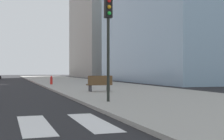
{
  "coord_description": "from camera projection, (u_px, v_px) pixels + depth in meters",
  "views": [
    {
      "loc": [
        3.64,
        -6.28,
        1.67
      ],
      "look_at": [
        17.36,
        36.1,
        1.67
      ],
      "focal_mm": 53.19,
      "sensor_mm": 36.0,
      "label": 1
    }
  ],
  "objects": [
    {
      "name": "sidewalk_kerb_east",
      "position": [
        113.0,
        89.0,
        27.63
      ],
      "size": [
        10.0,
        120.0,
        0.15
      ],
      "primitive_type": "cube",
      "color": "#9E9B93",
      "rests_on": "ground"
    },
    {
      "name": "parking_garage_concrete",
      "position": [
        116.0,
        15.0,
        79.09
      ],
      "size": [
        18.0,
        24.0,
        29.83
      ],
      "primitive_type": "cube",
      "color": "#9E9B93",
      "rests_on": "ground"
    },
    {
      "name": "traffic_light_near_corner",
      "position": [
        108.0,
        28.0,
        15.96
      ],
      "size": [
        0.36,
        0.41,
        5.03
      ],
      "rotation": [
        0.0,
        0.0,
        3.14
      ],
      "color": "black",
      "rests_on": "sidewalk_kerb_east"
    },
    {
      "name": "park_bench",
      "position": [
        100.0,
        84.0,
        23.43
      ],
      "size": [
        1.82,
        0.63,
        1.12
      ],
      "rotation": [
        0.0,
        0.0,
        1.61
      ],
      "color": "brown",
      "rests_on": "sidewalk_kerb_east"
    },
    {
      "name": "fire_hydrant",
      "position": [
        51.0,
        80.0,
        35.06
      ],
      "size": [
        0.26,
        0.26,
        0.89
      ],
      "color": "red",
      "rests_on": "sidewalk_kerb_east"
    }
  ]
}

